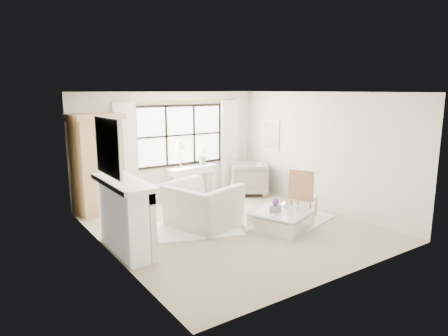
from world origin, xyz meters
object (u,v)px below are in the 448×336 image
at_px(club_armchair, 201,206).
at_px(coffee_table, 281,221).
at_px(console_table, 192,181).
at_px(armoire, 98,163).

bearing_deg(club_armchair, coffee_table, -146.47).
bearing_deg(console_table, armoire, 172.47).
xyz_separation_m(armoire, club_armchair, (1.39, -2.13, -0.69)).
xyz_separation_m(club_armchair, coffee_table, (1.23, -1.05, -0.27)).
xyz_separation_m(console_table, coffee_table, (0.20, -3.23, -0.22)).
height_order(armoire, club_armchair, armoire).
distance_m(armoire, club_armchair, 2.63).
bearing_deg(coffee_table, armoire, 108.18).
xyz_separation_m(console_table, club_armchair, (-1.03, -2.18, 0.05)).
height_order(club_armchair, coffee_table, club_armchair).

